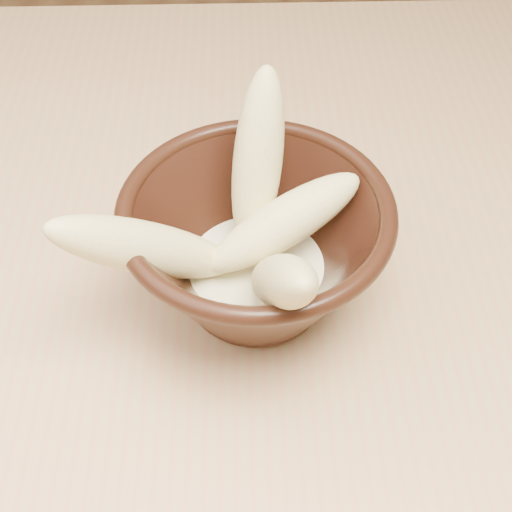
# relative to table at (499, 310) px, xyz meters

# --- Properties ---
(table) EXTENTS (1.20, 0.80, 0.75)m
(table) POSITION_rel_table_xyz_m (0.00, 0.00, 0.00)
(table) COLOR tan
(table) RESTS_ON ground
(bowl) EXTENTS (0.19, 0.19, 0.10)m
(bowl) POSITION_rel_table_xyz_m (-0.22, -0.04, 0.14)
(bowl) COLOR black
(bowl) RESTS_ON table
(milk_puddle) EXTENTS (0.11, 0.11, 0.01)m
(milk_puddle) POSITION_rel_table_xyz_m (-0.22, -0.04, 0.11)
(milk_puddle) COLOR beige
(milk_puddle) RESTS_ON bowl
(banana_upright) EXTENTS (0.06, 0.09, 0.14)m
(banana_upright) POSITION_rel_table_xyz_m (-0.22, -0.00, 0.18)
(banana_upright) COLOR #C7BB75
(banana_upright) RESTS_ON bowl
(banana_left) EXTENTS (0.14, 0.09, 0.12)m
(banana_left) POSITION_rel_table_xyz_m (-0.29, -0.07, 0.17)
(banana_left) COLOR #C7BB75
(banana_left) RESTS_ON bowl
(banana_across) EXTENTS (0.13, 0.08, 0.07)m
(banana_across) POSITION_rel_table_xyz_m (-0.20, -0.04, 0.16)
(banana_across) COLOR #C7BB75
(banana_across) RESTS_ON bowl
(banana_front) EXTENTS (0.05, 0.12, 0.13)m
(banana_front) POSITION_rel_table_xyz_m (-0.20, -0.10, 0.17)
(banana_front) COLOR #C7BB75
(banana_front) RESTS_ON bowl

